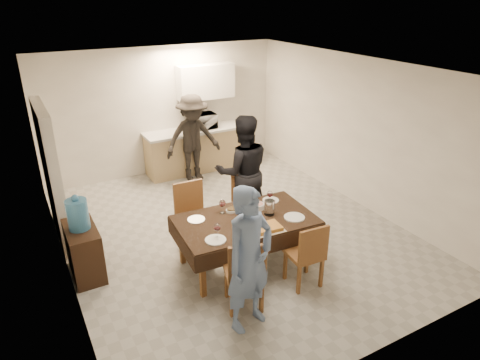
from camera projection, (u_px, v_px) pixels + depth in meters
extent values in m
cube|color=#A1A19D|center=(232.00, 231.00, 6.95)|extent=(5.00, 6.00, 0.02)
cube|color=white|center=(230.00, 68.00, 5.90)|extent=(5.00, 6.00, 0.02)
cube|color=white|center=(163.00, 111.00, 8.83)|extent=(5.00, 0.02, 2.60)
cube|color=white|center=(380.00, 254.00, 4.03)|extent=(5.00, 0.02, 2.60)
cube|color=white|center=(54.00, 190.00, 5.32)|extent=(0.02, 6.00, 2.60)
cube|color=white|center=(356.00, 132.00, 7.54)|extent=(0.02, 6.00, 2.60)
cube|color=beige|center=(52.00, 174.00, 6.42)|extent=(0.15, 1.40, 2.10)
cube|color=tan|center=(198.00, 150.00, 9.19)|extent=(2.20, 0.60, 0.86)
cube|color=beige|center=(197.00, 130.00, 9.00)|extent=(2.24, 0.64, 0.05)
cube|color=white|center=(206.00, 82.00, 8.86)|extent=(1.20, 0.34, 0.70)
cube|color=black|center=(245.00, 220.00, 5.84)|extent=(1.93, 1.20, 0.04)
cube|color=brown|center=(245.00, 243.00, 5.98)|extent=(0.07, 0.07, 0.69)
cube|color=brown|center=(244.00, 273.00, 5.13)|extent=(0.56, 0.56, 0.05)
cube|color=brown|center=(253.00, 263.00, 4.86)|extent=(0.44, 0.18, 0.48)
cube|color=brown|center=(304.00, 254.00, 5.54)|extent=(0.45, 0.45, 0.05)
cube|color=brown|center=(315.00, 244.00, 5.29)|extent=(0.42, 0.07, 0.45)
cube|color=brown|center=(194.00, 218.00, 6.33)|extent=(0.48, 0.48, 0.05)
cube|color=brown|center=(199.00, 208.00, 6.05)|extent=(0.46, 0.07, 0.49)
cube|color=brown|center=(247.00, 207.00, 6.74)|extent=(0.54, 0.54, 0.05)
cube|color=brown|center=(253.00, 197.00, 6.48)|extent=(0.42, 0.18, 0.46)
cube|color=#311B10|center=(84.00, 251.00, 5.76)|extent=(0.39, 0.78, 0.72)
cylinder|color=#4391CB|center=(78.00, 214.00, 5.53)|extent=(0.27, 0.27, 0.41)
cylinder|color=white|center=(269.00, 208.00, 5.90)|extent=(0.14, 0.14, 0.21)
cube|color=gold|center=(267.00, 228.00, 5.56)|extent=(0.45, 0.35, 0.05)
cylinder|color=white|center=(258.00, 206.00, 6.09)|extent=(0.20, 0.20, 0.08)
cylinder|color=white|center=(233.00, 210.00, 6.02)|extent=(0.18, 0.18, 0.03)
cylinder|color=white|center=(216.00, 240.00, 5.32)|extent=(0.27, 0.27, 0.02)
cylinder|color=white|center=(294.00, 217.00, 5.85)|extent=(0.29, 0.29, 0.02)
cylinder|color=white|center=(196.00, 219.00, 5.80)|extent=(0.24, 0.24, 0.01)
cylinder|color=white|center=(271.00, 200.00, 6.33)|extent=(0.24, 0.24, 0.01)
imported|color=white|center=(202.00, 121.00, 8.99)|extent=(0.56, 0.38, 0.31)
imported|color=#5F78A5|center=(249.00, 260.00, 4.69)|extent=(0.72, 0.56, 1.75)
imported|color=black|center=(243.00, 172.00, 6.83)|extent=(1.07, 0.93, 1.86)
imported|color=black|center=(193.00, 138.00, 8.52)|extent=(1.14, 0.65, 1.76)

